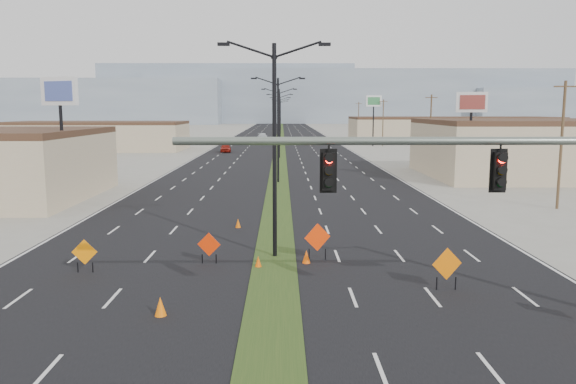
{
  "coord_description": "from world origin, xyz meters",
  "views": [
    {
      "loc": [
        0.33,
        -14.22,
        6.99
      ],
      "look_at": [
        0.63,
        11.63,
        3.2
      ],
      "focal_mm": 35.0,
      "sensor_mm": 36.0,
      "label": 1
    }
  ],
  "objects_px": {
    "streetlight_2": "(279,121)",
    "car_mid": "(310,141)",
    "pole_sign_east_far": "(374,105)",
    "car_left": "(226,148)",
    "signal_mast": "(562,185)",
    "streetlight_5": "(280,115)",
    "pole_sign_east_near": "(471,110)",
    "construction_sign_2": "(209,246)",
    "streetlight_1": "(278,126)",
    "streetlight_0": "(275,144)",
    "streetlight_3": "(280,118)",
    "cone_1": "(258,262)",
    "cone_2": "(306,257)",
    "construction_sign_3": "(317,238)",
    "car_far": "(263,137)",
    "construction_sign_1": "(85,253)",
    "streetlight_6": "(281,115)",
    "pole_sign_west": "(60,101)",
    "construction_sign_5": "(447,265)",
    "cone_0": "(160,307)",
    "streetlight_4": "(280,116)",
    "cone_3": "(238,223)"
  },
  "relations": [
    {
      "from": "streetlight_2",
      "to": "car_mid",
      "type": "relative_size",
      "value": 2.31
    },
    {
      "from": "pole_sign_east_far",
      "to": "car_left",
      "type": "bearing_deg",
      "value": -163.98
    },
    {
      "from": "signal_mast",
      "to": "streetlight_5",
      "type": "relative_size",
      "value": 1.63
    },
    {
      "from": "pole_sign_east_near",
      "to": "construction_sign_2",
      "type": "bearing_deg",
      "value": -113.29
    },
    {
      "from": "car_mid",
      "to": "construction_sign_2",
      "type": "bearing_deg",
      "value": -95.78
    },
    {
      "from": "streetlight_1",
      "to": "streetlight_0",
      "type": "bearing_deg",
      "value": -90.0
    },
    {
      "from": "streetlight_3",
      "to": "cone_1",
      "type": "relative_size",
      "value": 18.77
    },
    {
      "from": "car_left",
      "to": "signal_mast",
      "type": "bearing_deg",
      "value": -81.33
    },
    {
      "from": "car_left",
      "to": "cone_2",
      "type": "xyz_separation_m",
      "value": [
        10.46,
        -68.55,
        -0.4
      ]
    },
    {
      "from": "car_left",
      "to": "construction_sign_3",
      "type": "bearing_deg",
      "value": -84.92
    },
    {
      "from": "streetlight_5",
      "to": "construction_sign_3",
      "type": "xyz_separation_m",
      "value": [
        2.0,
        -140.63,
        -4.38
      ]
    },
    {
      "from": "streetlight_3",
      "to": "construction_sign_3",
      "type": "height_order",
      "value": "streetlight_3"
    },
    {
      "from": "construction_sign_2",
      "to": "pole_sign_east_far",
      "type": "xyz_separation_m",
      "value": [
        21.17,
        84.57,
        7.14
      ]
    },
    {
      "from": "streetlight_3",
      "to": "pole_sign_east_far",
      "type": "xyz_separation_m",
      "value": [
        18.18,
        -0.63,
        2.57
      ]
    },
    {
      "from": "streetlight_0",
      "to": "streetlight_3",
      "type": "xyz_separation_m",
      "value": [
        0.0,
        84.0,
        0.0
      ]
    },
    {
      "from": "streetlight_2",
      "to": "car_far",
      "type": "distance_m",
      "value": 49.67
    },
    {
      "from": "streetlight_0",
      "to": "construction_sign_1",
      "type": "distance_m",
      "value": 9.72
    },
    {
      "from": "streetlight_5",
      "to": "car_left",
      "type": "height_order",
      "value": "streetlight_5"
    },
    {
      "from": "construction_sign_1",
      "to": "cone_1",
      "type": "bearing_deg",
      "value": 4.91
    },
    {
      "from": "streetlight_1",
      "to": "streetlight_6",
      "type": "distance_m",
      "value": 140.0
    },
    {
      "from": "streetlight_5",
      "to": "pole_sign_east_near",
      "type": "height_order",
      "value": "streetlight_5"
    },
    {
      "from": "car_mid",
      "to": "pole_sign_west",
      "type": "bearing_deg",
      "value": -106.49
    },
    {
      "from": "construction_sign_5",
      "to": "streetlight_0",
      "type": "bearing_deg",
      "value": 128.34
    },
    {
      "from": "cone_1",
      "to": "car_far",
      "type": "bearing_deg",
      "value": 91.82
    },
    {
      "from": "signal_mast",
      "to": "streetlight_3",
      "type": "height_order",
      "value": "streetlight_3"
    },
    {
      "from": "construction_sign_5",
      "to": "pole_sign_west",
      "type": "xyz_separation_m",
      "value": [
        -22.54,
        20.31,
        6.63
      ]
    },
    {
      "from": "streetlight_3",
      "to": "streetlight_6",
      "type": "height_order",
      "value": "same"
    },
    {
      "from": "streetlight_5",
      "to": "car_mid",
      "type": "xyz_separation_m",
      "value": [
        6.22,
        -50.69,
        -4.7
      ]
    },
    {
      "from": "streetlight_2",
      "to": "streetlight_0",
      "type": "bearing_deg",
      "value": -90.0
    },
    {
      "from": "cone_0",
      "to": "cone_1",
      "type": "bearing_deg",
      "value": 62.44
    },
    {
      "from": "construction_sign_5",
      "to": "cone_2",
      "type": "distance_m",
      "value": 6.63
    },
    {
      "from": "car_mid",
      "to": "cone_2",
      "type": "xyz_separation_m",
      "value": [
        -4.76,
        -90.51,
        -0.4
      ]
    },
    {
      "from": "pole_sign_west",
      "to": "cone_2",
      "type": "bearing_deg",
      "value": -23.7
    },
    {
      "from": "car_mid",
      "to": "cone_0",
      "type": "xyz_separation_m",
      "value": [
        -10.04,
        -97.12,
        -0.37
      ]
    },
    {
      "from": "signal_mast",
      "to": "car_left",
      "type": "height_order",
      "value": "signal_mast"
    },
    {
      "from": "cone_2",
      "to": "pole_sign_east_far",
      "type": "distance_m",
      "value": 86.54
    },
    {
      "from": "streetlight_3",
      "to": "car_left",
      "type": "height_order",
      "value": "streetlight_3"
    },
    {
      "from": "streetlight_4",
      "to": "construction_sign_3",
      "type": "relative_size",
      "value": 5.71
    },
    {
      "from": "signal_mast",
      "to": "cone_0",
      "type": "height_order",
      "value": "signal_mast"
    },
    {
      "from": "signal_mast",
      "to": "car_far",
      "type": "xyz_separation_m",
      "value": [
        -12.68,
        115.28,
        -4.01
      ]
    },
    {
      "from": "cone_1",
      "to": "pole_sign_east_near",
      "type": "height_order",
      "value": "pole_sign_east_near"
    },
    {
      "from": "streetlight_0",
      "to": "cone_3",
      "type": "height_order",
      "value": "streetlight_0"
    },
    {
      "from": "streetlight_4",
      "to": "construction_sign_2",
      "type": "distance_m",
      "value": 113.34
    },
    {
      "from": "cone_0",
      "to": "pole_sign_west",
      "type": "distance_m",
      "value": 26.92
    },
    {
      "from": "streetlight_2",
      "to": "cone_0",
      "type": "height_order",
      "value": "streetlight_2"
    },
    {
      "from": "streetlight_6",
      "to": "streetlight_5",
      "type": "bearing_deg",
      "value": -90.0
    },
    {
      "from": "car_left",
      "to": "construction_sign_1",
      "type": "bearing_deg",
      "value": -93.45
    },
    {
      "from": "streetlight_0",
      "to": "cone_2",
      "type": "relative_size",
      "value": 15.98
    },
    {
      "from": "streetlight_0",
      "to": "streetlight_1",
      "type": "relative_size",
      "value": 1.0
    },
    {
      "from": "construction_sign_3",
      "to": "cone_0",
      "type": "bearing_deg",
      "value": -149.89
    }
  ]
}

